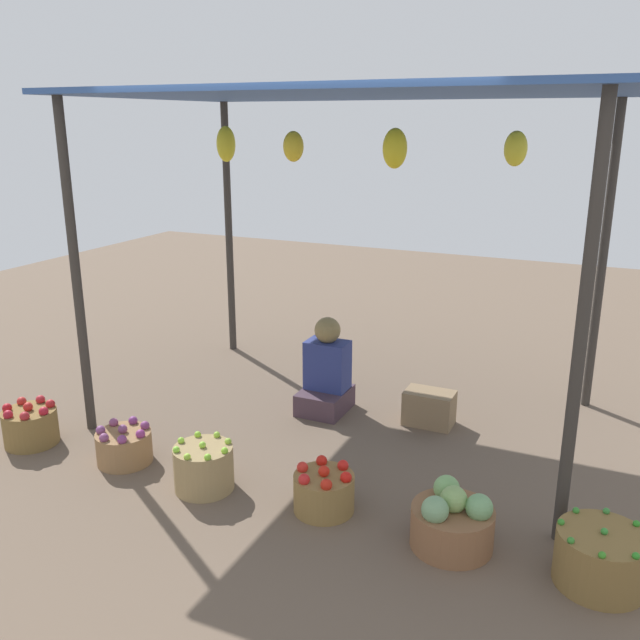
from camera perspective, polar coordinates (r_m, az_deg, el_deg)
ground_plane at (r=5.49m, az=2.39°, el=-8.05°), size 14.00×14.00×0.00m
market_stall_structure at (r=4.99m, az=2.72°, el=16.75°), size 3.73×2.36×2.48m
vendor_person at (r=5.49m, az=0.54°, el=-4.68°), size 0.36×0.44×0.78m
basket_red_apples at (r=5.43m, az=-23.23°, el=-8.18°), size 0.38×0.38×0.32m
basket_purple_onions at (r=4.94m, az=-16.19°, el=-10.16°), size 0.38×0.38×0.28m
basket_limes at (r=4.49m, az=-9.78°, el=-12.15°), size 0.38×0.38×0.33m
basket_red_tomatoes at (r=4.22m, az=0.33°, el=-14.24°), size 0.37×0.37×0.30m
basket_cabbages at (r=3.97m, az=11.10°, el=-16.34°), size 0.46×0.46×0.37m
basket_green_chilies at (r=3.91m, az=22.59°, el=-18.06°), size 0.46×0.46×0.32m
wooden_crate_near_vendor at (r=5.36m, az=9.19°, el=-7.33°), size 0.38×0.24×0.27m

